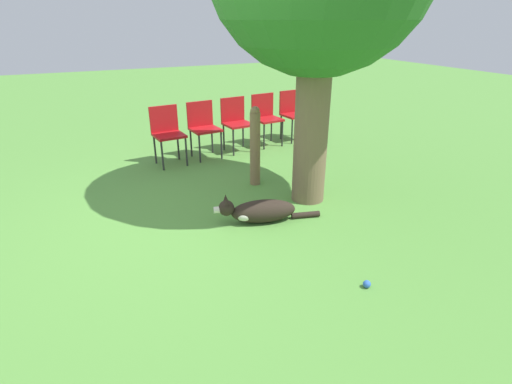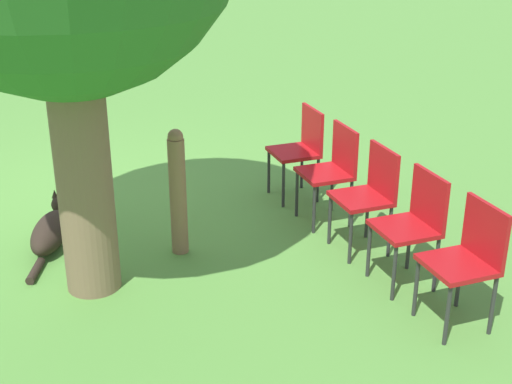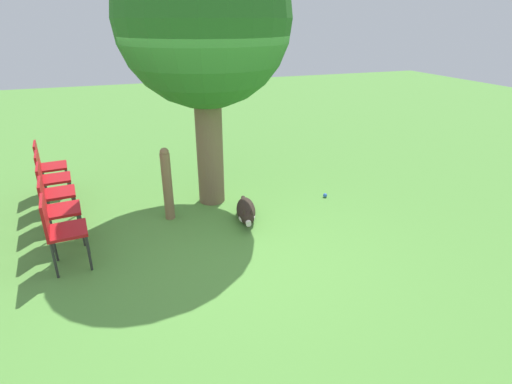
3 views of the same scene
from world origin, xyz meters
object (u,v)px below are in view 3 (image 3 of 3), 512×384
red_chair_1 (55,207)px  red_chair_2 (52,190)px  dog (246,212)px  red_chair_4 (47,164)px  red_chair_0 (59,227)px  fence_post (167,184)px  tennis_ball (325,195)px  oak_tree (204,21)px  red_chair_3 (49,176)px

red_chair_1 → red_chair_2: 0.62m
dog → red_chair_4: 3.44m
red_chair_0 → fence_post: bearing=27.4°
red_chair_0 → tennis_ball: bearing=5.7°
dog → red_chair_2: bearing=-92.7°
oak_tree → red_chair_4: bearing=154.6°
red_chair_0 → red_chair_1: 0.62m
red_chair_4 → dog: bearing=-41.5°
dog → fence_post: 1.20m
dog → tennis_ball: dog is taller
red_chair_1 → tennis_ball: bearing=-3.3°
oak_tree → red_chair_2: 3.12m
red_chair_4 → tennis_ball: 4.59m
oak_tree → fence_post: oak_tree is taller
oak_tree → red_chair_2: oak_tree is taller
red_chair_1 → red_chair_3: 1.24m
oak_tree → red_chair_0: (-2.07, -1.27, -2.14)m
tennis_ball → red_chair_1: bearing=-177.7°
oak_tree → red_chair_4: (-2.46, 1.17, -2.14)m
red_chair_4 → tennis_ball: size_ratio=13.12×
tennis_ball → dog: bearing=-167.3°
dog → red_chair_0: 2.45m
fence_post → red_chair_2: (-1.54, 0.35, -0.01)m
red_chair_0 → tennis_ball: size_ratio=13.12×
dog → tennis_ball: (1.48, 0.33, -0.10)m
red_chair_0 → red_chair_2: (-0.19, 1.22, 0.00)m
fence_post → red_chair_1: (-1.44, -0.26, -0.01)m
fence_post → red_chair_1: size_ratio=1.21×
oak_tree → dog: oak_tree is taller
red_chair_2 → tennis_ball: 4.11m
red_chair_0 → red_chair_3: size_ratio=1.00×
dog → red_chair_1: size_ratio=1.35×
fence_post → red_chair_4: bearing=137.8°
tennis_ball → red_chair_4: bearing=158.5°
fence_post → tennis_ball: 2.57m
oak_tree → red_chair_1: bearing=-163.1°
red_chair_0 → red_chair_4: bearing=93.4°
fence_post → red_chair_2: bearing=167.2°
oak_tree → red_chair_2: (-2.27, -0.05, -2.14)m
red_chair_0 → red_chair_3: 1.85m
red_chair_3 → fence_post: bearing=-36.0°
red_chair_2 → red_chair_3: bearing=93.4°
red_chair_2 → red_chair_3: (-0.10, 0.61, 0.00)m
red_chair_0 → red_chair_2: size_ratio=1.00×
fence_post → tennis_ball: (2.52, -0.10, -0.51)m
red_chair_3 → red_chair_4: bearing=93.4°
dog → red_chair_1: red_chair_1 is taller
oak_tree → red_chair_0: size_ratio=4.40×
red_chair_0 → red_chair_1: bearing=93.4°
dog → red_chair_1: 2.52m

